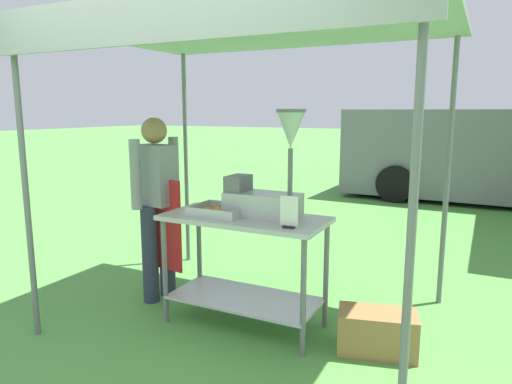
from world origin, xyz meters
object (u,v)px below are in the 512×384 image
(donut_fryer, at_px, (268,184))
(menu_sign, at_px, (289,215))
(stall_canopy, at_px, (250,34))
(vendor, at_px, (157,199))
(donut_tray, at_px, (220,212))
(donut_cart, at_px, (244,248))
(supply_crate, at_px, (377,332))
(van_grey, at_px, (504,155))

(donut_fryer, distance_m, menu_sign, 0.39)
(stall_canopy, height_order, vendor, stall_canopy)
(donut_tray, bearing_deg, donut_cart, 7.45)
(supply_crate, bearing_deg, donut_fryer, 178.40)
(donut_tray, bearing_deg, vendor, 167.84)
(donut_fryer, bearing_deg, vendor, 176.39)
(donut_tray, relative_size, menu_sign, 1.85)
(donut_fryer, bearing_deg, stall_canopy, 167.45)
(donut_fryer, height_order, menu_sign, donut_fryer)
(stall_canopy, distance_m, donut_cart, 1.59)
(supply_crate, bearing_deg, menu_sign, -159.92)
(stall_canopy, height_order, donut_fryer, stall_canopy)
(donut_fryer, bearing_deg, supply_crate, -1.60)
(donut_cart, xyz_separation_m, donut_fryer, (0.17, 0.06, 0.50))
(donut_tray, height_order, donut_fryer, donut_fryer)
(donut_cart, relative_size, donut_fryer, 1.57)
(donut_fryer, bearing_deg, menu_sign, -41.14)
(donut_tray, bearing_deg, supply_crate, 2.98)
(donut_cart, height_order, supply_crate, donut_cart)
(donut_tray, height_order, menu_sign, menu_sign)
(stall_canopy, relative_size, donut_cart, 2.27)
(stall_canopy, bearing_deg, van_grey, 73.68)
(donut_cart, relative_size, vendor, 0.78)
(stall_canopy, distance_m, donut_fryer, 1.10)
(stall_canopy, xyz_separation_m, donut_cart, (0.00, -0.10, -1.59))
(menu_sign, bearing_deg, donut_cart, 158.18)
(supply_crate, bearing_deg, stall_canopy, 176.58)
(donut_cart, xyz_separation_m, donut_tray, (-0.20, -0.03, 0.27))
(donut_cart, distance_m, menu_sign, 0.59)
(menu_sign, bearing_deg, supply_crate, 20.08)
(donut_cart, bearing_deg, vendor, 172.01)
(van_grey, bearing_deg, vendor, -113.69)
(van_grey, bearing_deg, donut_cart, -106.08)
(donut_cart, height_order, menu_sign, menu_sign)
(stall_canopy, relative_size, van_grey, 0.50)
(donut_cart, distance_m, supply_crate, 1.13)
(vendor, xyz_separation_m, supply_crate, (1.95, -0.09, -0.76))
(donut_tray, xyz_separation_m, donut_fryer, (0.37, 0.09, 0.23))
(donut_cart, bearing_deg, menu_sign, -21.82)
(donut_fryer, relative_size, van_grey, 0.14)
(menu_sign, height_order, van_grey, van_grey)
(stall_canopy, height_order, supply_crate, stall_canopy)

